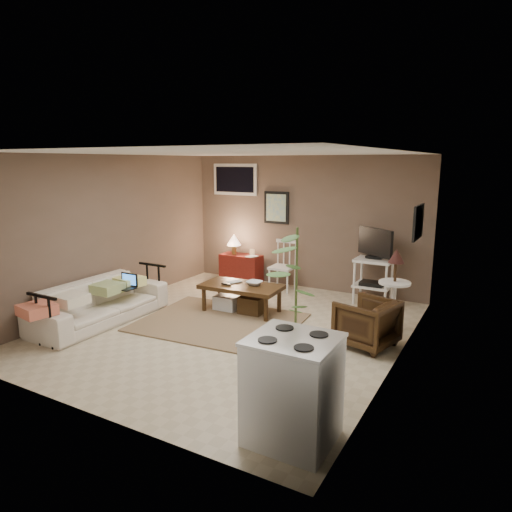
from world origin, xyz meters
The scene contains 20 objects.
floor centered at (0.00, 0.00, 0.00)m, with size 5.00×5.00×0.00m, color #C1B293.
art_back centered at (-0.55, 2.48, 1.45)m, with size 0.50×0.03×0.60m, color black.
art_right centered at (2.23, 1.05, 1.52)m, with size 0.03×0.60×0.45m, color black.
window centered at (-1.45, 2.48, 1.95)m, with size 0.96×0.03×0.60m, color silver.
rug centered at (-0.27, 0.11, 0.01)m, with size 2.21×1.77×0.02m, color olive.
coffee_table centered at (-0.24, 0.67, 0.26)m, with size 1.25×0.69×0.47m.
sofa centered at (-1.80, -0.69, 0.40)m, with size 2.04×0.60×0.80m, color white.
sofa_pillows centered at (-1.75, -0.93, 0.49)m, with size 0.39×1.94×0.14m, color beige, non-canonical shape.
sofa_end_rails centered at (-1.68, -0.69, 0.34)m, with size 0.55×2.04×0.69m, color black, non-canonical shape.
laptop centered at (-1.60, -0.34, 0.52)m, with size 0.31×0.23×0.21m.
red_console centered at (-1.20, 2.24, 0.32)m, with size 0.80×0.36×0.93m.
spindle_chair centered at (-0.22, 2.09, 0.43)m, with size 0.42×0.42×0.91m.
tv_stand centered at (1.40, 2.12, 0.66)m, with size 0.65×0.48×1.24m.
side_table centered at (1.98, 1.05, 0.71)m, with size 0.43×0.43×1.14m.
armchair centered at (1.81, 0.32, 0.33)m, with size 0.65×0.61×0.67m, color #311E0D.
potted_plant centered at (1.43, -1.02, 0.89)m, with size 0.42×0.42×1.68m.
stove centered at (1.83, -1.95, 0.45)m, with size 0.70×0.65×0.91m.
bowl centered at (-0.06, 0.76, 0.56)m, with size 0.24×0.06×0.24m, color #3B2810.
book_table centered at (-0.47, 0.77, 0.54)m, with size 0.15×0.02×0.20m, color #3B2810.
book_console centered at (-0.97, 2.17, 0.64)m, with size 0.16×0.02×0.21m, color #3B2810.
Camera 1 is at (3.25, -5.11, 2.29)m, focal length 32.00 mm.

